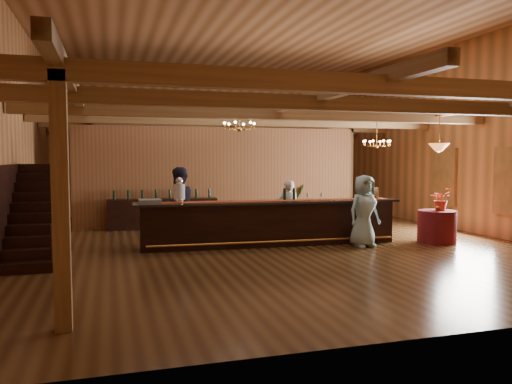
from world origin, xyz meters
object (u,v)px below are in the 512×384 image
object	(u,v)px
pendant_lamp	(439,147)
guest	(364,211)
beverage_dispenser	(179,190)
chandelier_left	(239,126)
raffle_drum	(372,192)
bartender	(288,210)
chandelier_right	(377,143)
backbar_shelf	(163,214)
staff_second	(178,206)
round_table	(437,227)
floor_plant	(297,203)
tasting_bar	(270,223)

from	to	relation	value
pendant_lamp	guest	distance (m)	2.57
beverage_dispenser	chandelier_left	bearing A→B (deg)	13.52
raffle_drum	bartender	xyz separation A→B (m)	(-1.96, 0.86, -0.48)
chandelier_left	chandelier_right	size ratio (longest dim) A/B	1.00
beverage_dispenser	guest	world-z (taller)	guest
backbar_shelf	guest	bearing A→B (deg)	-40.63
chandelier_left	staff_second	size ratio (longest dim) A/B	0.42
staff_second	guest	size ratio (longest dim) A/B	1.11
beverage_dispenser	bartender	distance (m)	3.00
round_table	beverage_dispenser	bearing A→B (deg)	170.77
beverage_dispenser	floor_plant	size ratio (longest dim) A/B	0.48
bartender	tasting_bar	bearing A→B (deg)	56.06
raffle_drum	chandelier_right	distance (m)	2.44
bartender	guest	size ratio (longest dim) A/B	0.90
beverage_dispenser	raffle_drum	distance (m)	4.88
beverage_dispenser	pendant_lamp	distance (m)	6.49
raffle_drum	chandelier_right	world-z (taller)	chandelier_right
staff_second	guest	distance (m)	4.53
raffle_drum	guest	distance (m)	0.97
round_table	guest	world-z (taller)	guest
chandelier_left	tasting_bar	bearing A→B (deg)	-41.06
staff_second	tasting_bar	bearing A→B (deg)	122.29
tasting_bar	chandelier_left	distance (m)	2.53
chandelier_right	floor_plant	bearing A→B (deg)	121.44
round_table	guest	bearing A→B (deg)	-179.88
chandelier_left	floor_plant	size ratio (longest dim) A/B	0.64
chandelier_left	bartender	distance (m)	2.55
tasting_bar	chandelier_left	size ratio (longest dim) A/B	8.21
backbar_shelf	guest	world-z (taller)	guest
round_table	chandelier_right	bearing A→B (deg)	98.53
beverage_dispenser	floor_plant	xyz separation A→B (m)	(4.45, 3.86, -0.75)
tasting_bar	pendant_lamp	size ratio (longest dim) A/B	7.30
pendant_lamp	floor_plant	xyz separation A→B (m)	(-1.88, 4.89, -1.78)
pendant_lamp	bartender	bearing A→B (deg)	156.03
bartender	chandelier_right	bearing A→B (deg)	-150.78
tasting_bar	bartender	world-z (taller)	bartender
tasting_bar	backbar_shelf	distance (m)	4.22
tasting_bar	pendant_lamp	bearing A→B (deg)	-8.59
beverage_dispenser	backbar_shelf	xyz separation A→B (m)	(-0.03, 3.42, -0.92)
chandelier_right	floor_plant	world-z (taller)	chandelier_right
chandelier_left	floor_plant	world-z (taller)	chandelier_left
chandelier_left	round_table	bearing A→B (deg)	-16.38
pendant_lamp	staff_second	distance (m)	6.65
chandelier_left	staff_second	distance (m)	2.50
round_table	staff_second	xyz separation A→B (m)	(-6.27, 1.66, 0.55)
beverage_dispenser	backbar_shelf	bearing A→B (deg)	90.57
raffle_drum	bartender	bearing A→B (deg)	156.25
chandelier_left	floor_plant	bearing A→B (deg)	50.29
pendant_lamp	guest	bearing A→B (deg)	-179.88
chandelier_right	guest	world-z (taller)	chandelier_right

